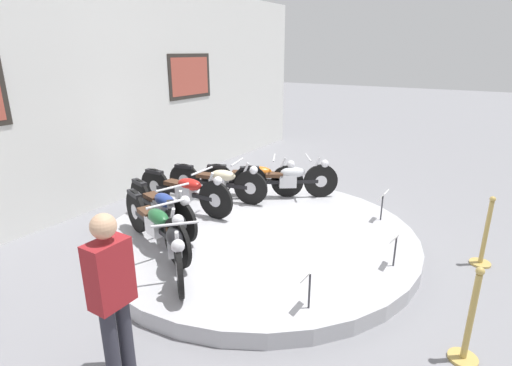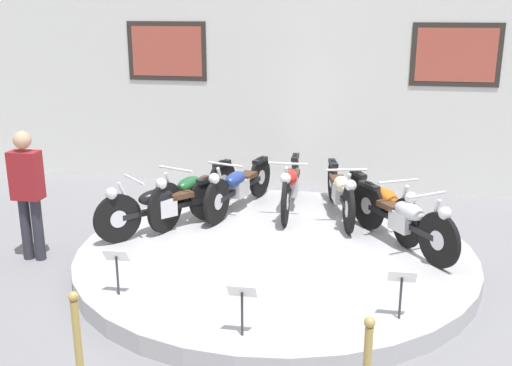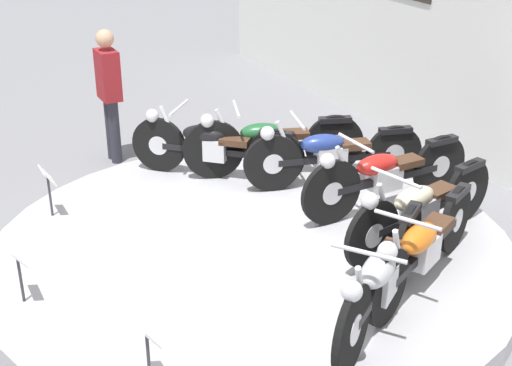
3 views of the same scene
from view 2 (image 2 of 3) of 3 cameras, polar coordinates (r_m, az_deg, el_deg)
The scene contains 14 objects.
ground_plane at distance 7.48m, azimuth 1.83°, elevation -7.69°, with size 60.00×60.00×0.00m, color slate.
display_platform at distance 7.44m, azimuth 1.84°, elevation -6.94°, with size 4.83×4.83×0.21m, color #ADADB2.
back_wall at distance 10.30m, azimuth 4.78°, elevation 11.12°, with size 14.00×0.22×4.22m.
motorcycle_black at distance 7.88m, azimuth -8.87°, elevation -1.98°, with size 1.39×1.48×0.79m.
motorcycle_green at distance 8.34m, azimuth -5.95°, elevation -0.71°, with size 0.77×1.91×0.81m.
motorcycle_blue at distance 8.62m, azimuth -1.68°, elevation -0.18°, with size 0.68×1.92×0.79m.
motorcycle_red at distance 8.65m, azimuth 3.29°, elevation -0.05°, with size 0.54×2.01×0.80m.
motorcycle_cream at distance 8.45m, azimuth 8.07°, elevation -0.66°, with size 0.59×1.95×0.79m.
motorcycle_orange at distance 8.05m, azimuth 11.89°, elevation -1.79°, with size 0.93×1.78×0.78m.
motorcycle_silver at distance 7.50m, azimuth 13.84°, elevation -3.20°, with size 1.20×1.66×0.80m.
info_placard_front_left at distance 6.27m, azimuth -13.14°, elevation -7.30°, with size 0.26×0.11×0.51m.
info_placard_front_centre at distance 5.39m, azimuth -1.34°, elevation -10.91°, with size 0.26×0.11×0.51m.
info_placard_front_right at distance 5.82m, azimuth 13.69°, elevation -9.25°, with size 0.26×0.11×0.51m.
visitor_standing at distance 7.81m, azimuth -20.93°, elevation -0.51°, with size 0.36×0.22×1.64m.
Camera 2 is at (0.96, -6.76, 3.06)m, focal length 42.00 mm.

